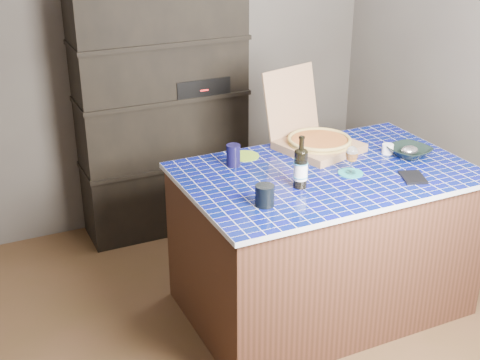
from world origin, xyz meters
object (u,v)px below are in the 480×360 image
kitchen_island (323,240)px  wine_glass (352,155)px  dvd_case (413,177)px  pizza_box (316,139)px  bowl (409,152)px  mead_bottle (301,167)px

kitchen_island → wine_glass: 0.59m
kitchen_island → dvd_case: 0.67m
pizza_box → bowl: bearing=-53.0°
wine_glass → bowl: 0.48m
wine_glass → kitchen_island: bearing=137.8°
wine_glass → mead_bottle: bearing=-174.1°
bowl → pizza_box: bearing=142.6°
mead_bottle → wine_glass: size_ratio=1.82×
mead_bottle → bowl: 0.84m
mead_bottle → dvd_case: 0.67m
dvd_case → mead_bottle: bearing=-174.5°
mead_bottle → bowl: bearing=7.5°
dvd_case → bowl: bearing=76.1°
kitchen_island → bowl: size_ratio=6.90×
mead_bottle → wine_glass: bearing=5.9°
bowl → dvd_case: bearing=-124.3°
kitchen_island → dvd_case: size_ratio=9.76×
wine_glass → bowl: bearing=8.6°
kitchen_island → pizza_box: size_ratio=2.74×
pizza_box → wine_glass: 0.42m
pizza_box → mead_bottle: 0.59m
kitchen_island → mead_bottle: 0.64m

